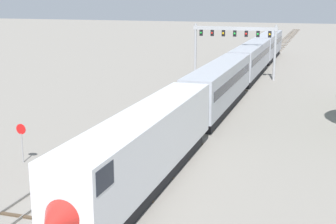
# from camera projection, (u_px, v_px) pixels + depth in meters

# --- Properties ---
(ground_plane) EXTENTS (400.00, 400.00, 0.00)m
(ground_plane) POSITION_uv_depth(u_px,v_px,m) (86.00, 209.00, 27.73)
(ground_plane) COLOR gray
(track_main) EXTENTS (2.60, 200.00, 0.16)m
(track_main) POSITION_uv_depth(u_px,v_px,m) (260.00, 67.00, 82.73)
(track_main) COLOR slate
(track_main) RESTS_ON ground
(track_near) EXTENTS (2.60, 160.00, 0.16)m
(track_near) POSITION_uv_depth(u_px,v_px,m) (200.00, 85.00, 65.82)
(track_near) COLOR slate
(track_near) RESTS_ON ground
(passenger_train) EXTENTS (3.04, 88.87, 4.80)m
(passenger_train) POSITION_uv_depth(u_px,v_px,m) (239.00, 70.00, 61.85)
(passenger_train) COLOR silver
(passenger_train) RESTS_ON ground
(signal_gantry) EXTENTS (12.10, 0.49, 7.77)m
(signal_gantry) POSITION_uv_depth(u_px,v_px,m) (235.00, 38.00, 70.14)
(signal_gantry) COLOR #999BA0
(signal_gantry) RESTS_ON ground
(stop_sign) EXTENTS (0.76, 0.08, 2.88)m
(stop_sign) POSITION_uv_depth(u_px,v_px,m) (22.00, 138.00, 35.06)
(stop_sign) COLOR gray
(stop_sign) RESTS_ON ground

